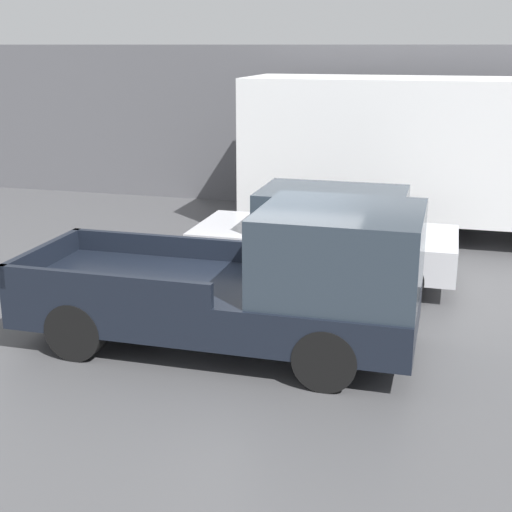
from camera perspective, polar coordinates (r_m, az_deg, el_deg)
The scene contains 5 objects.
ground_plane at distance 10.13m, azimuth 0.50°, elevation -6.21°, with size 60.00×60.00×0.00m, color #4C4C4F.
building_wall at distance 17.80m, azimuth 7.67°, elevation 10.09°, with size 28.00×0.15×3.92m.
pickup_truck at distance 9.28m, azimuth 0.25°, elevation -2.21°, with size 5.25×2.04×1.99m.
car at distance 12.23m, azimuth 5.69°, elevation 1.74°, with size 4.43×1.90×1.59m.
delivery_truck at distance 15.42m, azimuth 13.04°, elevation 8.11°, with size 8.04×2.52×3.27m.
Camera 1 is at (2.39, -9.03, 3.92)m, focal length 50.00 mm.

